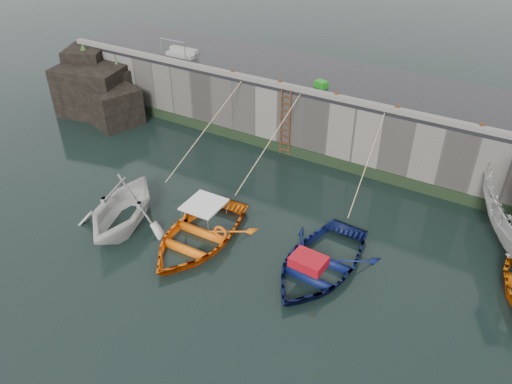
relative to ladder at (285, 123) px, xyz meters
The scene contains 20 objects.
ground 10.24m from the ladder, 78.60° to the right, with size 120.00×120.00×0.00m, color black.
quay_back 3.27m from the ladder, 52.28° to the left, with size 30.00×5.00×3.00m, color slate.
road_back 3.59m from the ladder, 52.28° to the left, with size 30.00×5.00×0.16m, color black.
kerb_back 2.62m from the ladder, ahead, with size 30.00×0.30×0.20m, color slate.
algae_back 2.41m from the ladder, ahead, with size 30.00×0.08×0.50m, color black.
rock_outcrop 10.95m from the ladder, behind, with size 5.85×4.24×3.41m.
ladder is the anchor object (origin of this frame).
boat_near_white 8.47m from the ladder, 108.82° to the right, with size 3.77×4.36×2.30m, color silver.
boat_near_white_rope 4.09m from the ladder, 135.44° to the right, with size 0.04×6.04×3.10m, color tan, non-canonical shape.
boat_near_blue 7.41m from the ladder, 87.62° to the right, with size 3.46×4.84×1.00m, color orange.
boat_near_blue_rope 2.83m from the ladder, 82.63° to the right, with size 0.04×5.47×3.10m, color tan, non-canonical shape.
boat_near_navy 8.05m from the ladder, 53.44° to the right, with size 3.43×4.80×0.99m, color #0A1343.
boat_near_navy_rope 5.31m from the ladder, 21.76° to the right, with size 0.04×4.71×3.10m, color tan, non-canonical shape.
fish_crate 2.35m from the ladder, 45.10° to the left, with size 0.53×0.40×0.29m, color #187D16.
railing 7.10m from the ladder, 168.83° to the left, with size 1.60×1.05×1.00m.
bollard_a 3.47m from the ladder, behind, with size 0.18×0.18×0.28m, color #3F1E0F.
bollard_b 1.81m from the ladder, 146.14° to the left, with size 0.18×0.18×0.28m, color #3F1E0F.
bollard_c 2.81m from the ladder, ahead, with size 0.18×0.18×0.28m, color #3F1E0F.
bollard_d 5.11m from the ladder, ahead, with size 0.18×0.18×0.28m, color #3F1E0F.
bollard_e 8.19m from the ladder, ahead, with size 0.18×0.18×0.28m, color #3F1E0F.
Camera 1 is at (7.32, -8.38, 11.59)m, focal length 35.00 mm.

